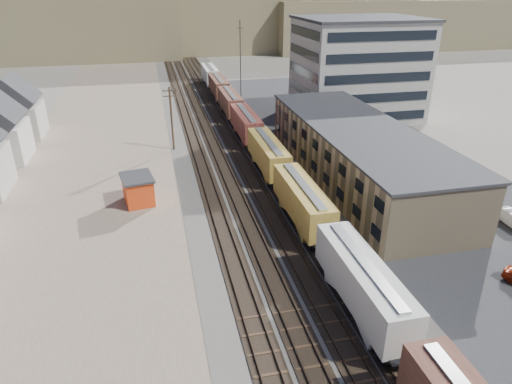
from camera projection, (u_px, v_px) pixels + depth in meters
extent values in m
plane|color=#6B6356|center=(311.00, 309.00, 37.43)|extent=(300.00, 300.00, 0.00)
cube|color=#4C4742|center=(219.00, 131.00, 81.63)|extent=(18.00, 200.00, 0.06)
cube|color=#74614F|center=(98.00, 160.00, 68.76)|extent=(24.00, 180.00, 0.03)
cube|color=#232326|center=(370.00, 150.00, 72.82)|extent=(26.00, 120.00, 0.04)
cube|color=black|center=(191.00, 133.00, 80.59)|extent=(2.60, 200.00, 0.08)
cube|color=#38281E|center=(187.00, 132.00, 80.40)|extent=(0.08, 200.00, 0.16)
cube|color=#38281E|center=(195.00, 132.00, 80.69)|extent=(0.08, 200.00, 0.16)
cube|color=black|center=(208.00, 132.00, 81.20)|extent=(2.60, 200.00, 0.08)
cube|color=#38281E|center=(204.00, 131.00, 81.01)|extent=(0.08, 200.00, 0.16)
cube|color=#38281E|center=(212.00, 131.00, 81.30)|extent=(0.08, 200.00, 0.16)
cube|color=black|center=(225.00, 130.00, 81.81)|extent=(2.60, 200.00, 0.08)
cube|color=#38281E|center=(221.00, 130.00, 81.61)|extent=(0.08, 200.00, 0.16)
cube|color=#38281E|center=(229.00, 130.00, 81.90)|extent=(0.08, 200.00, 0.16)
cube|color=black|center=(240.00, 129.00, 82.37)|extent=(2.60, 200.00, 0.08)
cube|color=#38281E|center=(236.00, 129.00, 82.18)|extent=(0.08, 200.00, 0.16)
cube|color=#38281E|center=(244.00, 129.00, 82.47)|extent=(0.08, 200.00, 0.16)
cube|color=black|center=(390.00, 347.00, 32.52)|extent=(2.20, 2.20, 0.90)
cube|color=black|center=(336.00, 268.00, 41.50)|extent=(2.20, 2.20, 0.90)
cube|color=beige|center=(363.00, 281.00, 36.10)|extent=(3.00, 13.34, 3.40)
cube|color=#B7B7B2|center=(365.00, 262.00, 35.36)|extent=(0.90, 12.32, 0.16)
cube|color=black|center=(317.00, 240.00, 45.96)|extent=(2.20, 2.20, 0.90)
cube|color=black|center=(289.00, 198.00, 54.94)|extent=(2.20, 2.20, 0.90)
cube|color=#A4722B|center=(303.00, 200.00, 49.55)|extent=(3.00, 13.34, 3.40)
cube|color=#B7B7B2|center=(303.00, 185.00, 48.80)|extent=(0.90, 12.33, 0.16)
cube|color=black|center=(278.00, 181.00, 59.40)|extent=(2.20, 2.20, 0.90)
cube|color=black|center=(260.00, 155.00, 68.38)|extent=(2.20, 2.20, 0.90)
cube|color=#A4722B|center=(268.00, 153.00, 62.99)|extent=(3.00, 13.34, 3.40)
cube|color=#B7B7B2|center=(268.00, 141.00, 62.24)|extent=(0.90, 12.33, 0.16)
cube|color=black|center=(252.00, 144.00, 72.85)|extent=(2.20, 2.20, 0.90)
cube|color=black|center=(240.00, 126.00, 81.82)|extent=(2.20, 2.20, 0.90)
cube|color=maroon|center=(246.00, 123.00, 76.43)|extent=(3.00, 13.34, 3.40)
cube|color=#B7B7B2|center=(246.00, 112.00, 75.68)|extent=(0.90, 12.33, 0.16)
cube|color=black|center=(235.00, 119.00, 86.29)|extent=(2.20, 2.20, 0.90)
cube|color=black|center=(226.00, 106.00, 95.26)|extent=(2.20, 2.20, 0.90)
cube|color=#4A2A20|center=(230.00, 101.00, 89.87)|extent=(3.00, 13.34, 3.40)
cube|color=#B7B7B2|center=(230.00, 92.00, 89.12)|extent=(0.90, 12.32, 0.16)
cube|color=black|center=(222.00, 100.00, 99.73)|extent=(2.20, 2.20, 0.90)
cube|color=black|center=(216.00, 90.00, 108.70)|extent=(2.20, 2.20, 0.90)
cube|color=#4A2A20|center=(219.00, 86.00, 103.31)|extent=(3.00, 13.34, 3.40)
cube|color=#B7B7B2|center=(218.00, 78.00, 102.56)|extent=(0.90, 12.32, 0.16)
cube|color=black|center=(213.00, 86.00, 113.17)|extent=(2.20, 2.20, 0.90)
cube|color=black|center=(208.00, 78.00, 122.14)|extent=(2.20, 2.20, 0.90)
cube|color=beige|center=(210.00, 74.00, 116.75)|extent=(3.00, 13.34, 3.40)
cube|color=#B7B7B2|center=(209.00, 67.00, 116.00)|extent=(0.90, 12.32, 0.16)
cube|color=tan|center=(357.00, 153.00, 61.10)|extent=(12.00, 40.00, 7.00)
cube|color=#2D2D30|center=(360.00, 127.00, 59.58)|extent=(12.40, 40.40, 0.30)
cube|color=black|center=(314.00, 166.00, 60.42)|extent=(0.12, 36.00, 1.20)
cube|color=black|center=(315.00, 145.00, 59.16)|extent=(0.12, 36.00, 1.20)
cube|color=#9E998E|center=(357.00, 69.00, 87.94)|extent=(22.00, 18.00, 18.00)
cube|color=#2D2D30|center=(362.00, 18.00, 84.06)|extent=(22.60, 18.60, 0.50)
cube|color=black|center=(303.00, 72.00, 85.70)|extent=(0.12, 16.00, 16.00)
cube|color=black|center=(379.00, 78.00, 79.94)|extent=(20.00, 0.12, 16.00)
cylinder|color=#382619|center=(172.00, 119.00, 70.75)|extent=(0.32, 0.32, 10.00)
cube|color=#382619|center=(169.00, 91.00, 68.90)|extent=(2.20, 0.14, 0.14)
cube|color=#382619|center=(170.00, 96.00, 69.23)|extent=(1.90, 0.14, 0.14)
cylinder|color=black|center=(173.00, 90.00, 68.96)|extent=(0.08, 0.08, 0.22)
cylinder|color=black|center=(241.00, 69.00, 87.91)|extent=(0.16, 0.16, 18.00)
cube|color=black|center=(240.00, 28.00, 84.76)|extent=(1.20, 0.08, 0.08)
cube|color=#9E998E|center=(18.00, 121.00, 78.04)|extent=(8.00, 8.00, 5.50)
cube|color=#2D2D30|center=(13.00, 100.00, 76.50)|extent=(8.15, 8.16, 8.15)
cube|color=brown|center=(226.00, 11.00, 177.07)|extent=(140.00, 45.00, 28.00)
cube|color=brown|center=(401.00, 23.00, 184.47)|extent=(110.00, 38.00, 18.00)
cube|color=brown|center=(146.00, 4.00, 187.85)|extent=(200.00, 60.00, 32.00)
cube|color=red|center=(138.00, 190.00, 54.85)|extent=(3.87, 4.73, 3.18)
cube|color=#2D2D30|center=(137.00, 177.00, 54.14)|extent=(4.36, 5.22, 0.27)
cube|color=black|center=(152.00, 187.00, 55.39)|extent=(0.29, 1.06, 1.06)
imported|color=navy|center=(332.00, 118.00, 87.11)|extent=(3.69, 5.45, 1.39)
imported|color=white|center=(381.00, 135.00, 77.40)|extent=(3.19, 4.86, 1.54)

